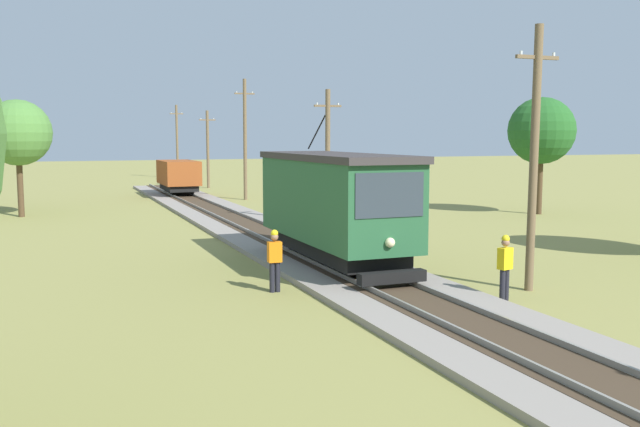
{
  "coord_description": "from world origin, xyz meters",
  "views": [
    {
      "loc": [
        -8.74,
        -0.69,
        4.38
      ],
      "look_at": [
        0.14,
        21.97,
        1.66
      ],
      "focal_mm": 38.89,
      "sensor_mm": 36.0,
      "label": 1
    }
  ],
  "objects_px": {
    "utility_pole_distant": "(208,148)",
    "tree_right_near": "(542,131)",
    "freight_car": "(178,175)",
    "second_worker": "(275,258)",
    "tree_right_far": "(18,133)",
    "red_tram": "(334,203)",
    "utility_pole_near_tram": "(534,157)",
    "utility_pole_mid": "(328,156)",
    "track_worker": "(505,265)",
    "utility_pole_horizon": "(177,141)",
    "utility_pole_far": "(245,138)"
  },
  "relations": [
    {
      "from": "utility_pole_distant",
      "to": "tree_right_near",
      "type": "xyz_separation_m",
      "value": [
        13.09,
        -26.68,
        1.31
      ]
    },
    {
      "from": "freight_car",
      "to": "second_worker",
      "type": "height_order",
      "value": "freight_car"
    },
    {
      "from": "freight_car",
      "to": "second_worker",
      "type": "xyz_separation_m",
      "value": [
        -2.92,
        -32.13,
        -0.57
      ]
    },
    {
      "from": "second_worker",
      "to": "tree_right_far",
      "type": "distance_m",
      "value": 24.04
    },
    {
      "from": "red_tram",
      "to": "tree_right_far",
      "type": "bearing_deg",
      "value": 117.15
    },
    {
      "from": "utility_pole_near_tram",
      "to": "utility_pole_mid",
      "type": "bearing_deg",
      "value": 90.0
    },
    {
      "from": "freight_car",
      "to": "track_worker",
      "type": "height_order",
      "value": "freight_car"
    },
    {
      "from": "utility_pole_near_tram",
      "to": "utility_pole_horizon",
      "type": "height_order",
      "value": "utility_pole_horizon"
    },
    {
      "from": "utility_pole_far",
      "to": "utility_pole_mid",
      "type": "bearing_deg",
      "value": -90.0
    },
    {
      "from": "utility_pole_near_tram",
      "to": "track_worker",
      "type": "height_order",
      "value": "utility_pole_near_tram"
    },
    {
      "from": "freight_car",
      "to": "tree_right_far",
      "type": "relative_size",
      "value": 0.82
    },
    {
      "from": "utility_pole_mid",
      "to": "tree_right_far",
      "type": "bearing_deg",
      "value": 145.52
    },
    {
      "from": "utility_pole_distant",
      "to": "tree_right_near",
      "type": "distance_m",
      "value": 29.75
    },
    {
      "from": "utility_pole_distant",
      "to": "red_tram",
      "type": "bearing_deg",
      "value": -95.96
    },
    {
      "from": "utility_pole_mid",
      "to": "track_worker",
      "type": "height_order",
      "value": "utility_pole_mid"
    },
    {
      "from": "utility_pole_mid",
      "to": "tree_right_near",
      "type": "xyz_separation_m",
      "value": [
        13.09,
        0.47,
        1.26
      ]
    },
    {
      "from": "red_tram",
      "to": "utility_pole_near_tram",
      "type": "height_order",
      "value": "utility_pole_near_tram"
    },
    {
      "from": "utility_pole_near_tram",
      "to": "utility_pole_horizon",
      "type": "xyz_separation_m",
      "value": [
        0.0,
        57.51,
        0.1
      ]
    },
    {
      "from": "track_worker",
      "to": "tree_right_near",
      "type": "distance_m",
      "value": 22.38
    },
    {
      "from": "red_tram",
      "to": "utility_pole_near_tram",
      "type": "relative_size",
      "value": 1.15
    },
    {
      "from": "second_worker",
      "to": "tree_right_near",
      "type": "distance_m",
      "value": 24.28
    },
    {
      "from": "second_worker",
      "to": "utility_pole_distant",
      "type": "bearing_deg",
      "value": 171.14
    },
    {
      "from": "utility_pole_near_tram",
      "to": "utility_pole_mid",
      "type": "xyz_separation_m",
      "value": [
        0.0,
        15.39,
        -0.4
      ]
    },
    {
      "from": "utility_pole_near_tram",
      "to": "red_tram",
      "type": "bearing_deg",
      "value": 127.22
    },
    {
      "from": "utility_pole_near_tram",
      "to": "second_worker",
      "type": "bearing_deg",
      "value": 160.08
    },
    {
      "from": "second_worker",
      "to": "tree_right_far",
      "type": "bearing_deg",
      "value": -161.28
    },
    {
      "from": "second_worker",
      "to": "tree_right_far",
      "type": "relative_size",
      "value": 0.28
    },
    {
      "from": "tree_right_far",
      "to": "utility_pole_horizon",
      "type": "bearing_deg",
      "value": 66.44
    },
    {
      "from": "freight_car",
      "to": "utility_pole_near_tram",
      "type": "relative_size",
      "value": 0.7
    },
    {
      "from": "utility_pole_near_tram",
      "to": "tree_right_far",
      "type": "height_order",
      "value": "utility_pole_near_tram"
    },
    {
      "from": "utility_pole_far",
      "to": "utility_pole_near_tram",
      "type": "bearing_deg",
      "value": -90.0
    },
    {
      "from": "red_tram",
      "to": "utility_pole_mid",
      "type": "bearing_deg",
      "value": 69.15
    },
    {
      "from": "utility_pole_near_tram",
      "to": "track_worker",
      "type": "relative_size",
      "value": 4.17
    },
    {
      "from": "utility_pole_mid",
      "to": "tree_right_far",
      "type": "height_order",
      "value": "utility_pole_mid"
    },
    {
      "from": "second_worker",
      "to": "tree_right_near",
      "type": "xyz_separation_m",
      "value": [
        19.92,
        13.39,
        3.69
      ]
    },
    {
      "from": "track_worker",
      "to": "second_worker",
      "type": "xyz_separation_m",
      "value": [
        -5.4,
        3.23,
        0.0
      ]
    },
    {
      "from": "utility_pole_mid",
      "to": "utility_pole_distant",
      "type": "xyz_separation_m",
      "value": [
        0.0,
        27.15,
        -0.05
      ]
    },
    {
      "from": "red_tram",
      "to": "utility_pole_far",
      "type": "distance_m",
      "value": 25.78
    },
    {
      "from": "freight_car",
      "to": "tree_right_near",
      "type": "bearing_deg",
      "value": -47.79
    },
    {
      "from": "red_tram",
      "to": "second_worker",
      "type": "relative_size",
      "value": 4.79
    },
    {
      "from": "utility_pole_distant",
      "to": "utility_pole_horizon",
      "type": "xyz_separation_m",
      "value": [
        0.0,
        14.97,
        0.55
      ]
    },
    {
      "from": "freight_car",
      "to": "utility_pole_far",
      "type": "xyz_separation_m",
      "value": [
        3.91,
        -4.06,
        2.68
      ]
    },
    {
      "from": "utility_pole_horizon",
      "to": "track_worker",
      "type": "height_order",
      "value": "utility_pole_horizon"
    },
    {
      "from": "red_tram",
      "to": "tree_right_far",
      "type": "relative_size",
      "value": 1.34
    },
    {
      "from": "utility_pole_mid",
      "to": "utility_pole_near_tram",
      "type": "bearing_deg",
      "value": -90.0
    },
    {
      "from": "utility_pole_distant",
      "to": "second_worker",
      "type": "bearing_deg",
      "value": -99.68
    },
    {
      "from": "utility_pole_horizon",
      "to": "utility_pole_near_tram",
      "type": "bearing_deg",
      "value": -90.0
    },
    {
      "from": "red_tram",
      "to": "track_worker",
      "type": "relative_size",
      "value": 4.79
    },
    {
      "from": "utility_pole_near_tram",
      "to": "utility_pole_far",
      "type": "relative_size",
      "value": 0.9
    },
    {
      "from": "utility_pole_mid",
      "to": "utility_pole_far",
      "type": "distance_m",
      "value": 15.18
    }
  ]
}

